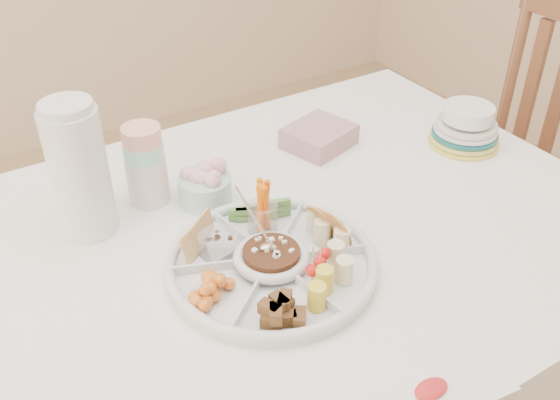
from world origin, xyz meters
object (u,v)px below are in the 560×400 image
dining_table (259,369)px  party_tray (271,260)px  thermos (79,168)px  plate_stack (466,124)px  chair (503,179)px

dining_table → party_tray: bearing=-100.7°
dining_table → party_tray: party_tray is taller
party_tray → thermos: (-0.24, 0.30, 0.12)m
party_tray → plate_stack: plate_stack is taller
dining_table → plate_stack: bearing=5.4°
dining_table → thermos: (-0.26, 0.20, 0.52)m
dining_table → thermos: 0.61m
chair → plate_stack: chair is taller
dining_table → party_tray: (-0.02, -0.09, 0.40)m
thermos → dining_table: bearing=-38.1°
dining_table → chair: 0.95m
dining_table → chair: size_ratio=1.51×
thermos → plate_stack: size_ratio=1.66×
thermos → plate_stack: thermos is taller
dining_table → chair: chair is taller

